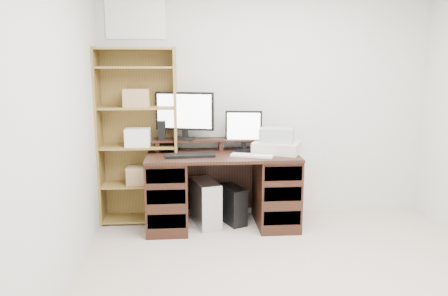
{
  "coord_description": "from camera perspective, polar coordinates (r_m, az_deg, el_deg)",
  "views": [
    {
      "loc": [
        -0.83,
        -2.62,
        1.63
      ],
      "look_at": [
        -0.5,
        1.43,
        0.85
      ],
      "focal_mm": 35.0,
      "sensor_mm": 36.0,
      "label": 1
    }
  ],
  "objects": [
    {
      "name": "room",
      "position": [
        2.77,
        12.77,
        2.74
      ],
      "size": [
        3.54,
        4.04,
        2.54
      ],
      "color": "#B8A492",
      "rests_on": "ground"
    },
    {
      "name": "desk",
      "position": [
        4.45,
        -0.22,
        -5.32
      ],
      "size": [
        1.5,
        0.7,
        0.75
      ],
      "color": "black",
      "rests_on": "ground"
    },
    {
      "name": "riser_shelf",
      "position": [
        4.55,
        -0.43,
        0.91
      ],
      "size": [
        1.4,
        0.22,
        0.12
      ],
      "color": "black",
      "rests_on": "desk"
    },
    {
      "name": "monitor_wide",
      "position": [
        4.49,
        -5.17,
        4.58
      ],
      "size": [
        0.6,
        0.22,
        0.48
      ],
      "rotation": [
        0.0,
        0.0,
        -0.27
      ],
      "color": "black",
      "rests_on": "riser_shelf"
    },
    {
      "name": "monitor_small",
      "position": [
        4.51,
        2.58,
        2.5
      ],
      "size": [
        0.38,
        0.16,
        0.41
      ],
      "rotation": [
        0.0,
        0.0,
        -0.15
      ],
      "color": "black",
      "rests_on": "desk"
    },
    {
      "name": "speaker",
      "position": [
        4.52,
        -8.12,
        2.31
      ],
      "size": [
        0.08,
        0.08,
        0.19
      ],
      "primitive_type": "cube",
      "rotation": [
        0.0,
        0.0,
        0.01
      ],
      "color": "black",
      "rests_on": "riser_shelf"
    },
    {
      "name": "keyboard_black",
      "position": [
        4.23,
        -4.47,
        -0.98
      ],
      "size": [
        0.49,
        0.19,
        0.03
      ],
      "primitive_type": "cube",
      "rotation": [
        0.0,
        0.0,
        0.06
      ],
      "color": "black",
      "rests_on": "desk"
    },
    {
      "name": "keyboard_white",
      "position": [
        4.24,
        3.66,
        -1.0
      ],
      "size": [
        0.43,
        0.25,
        0.02
      ],
      "primitive_type": "cube",
      "rotation": [
        0.0,
        0.0,
        -0.35
      ],
      "color": "silver",
      "rests_on": "desk"
    },
    {
      "name": "mouse",
      "position": [
        4.35,
        7.84,
        -0.64
      ],
      "size": [
        0.1,
        0.07,
        0.04
      ],
      "primitive_type": "ellipsoid",
      "rotation": [
        0.0,
        0.0,
        -0.07
      ],
      "color": "silver",
      "rests_on": "desk"
    },
    {
      "name": "printer",
      "position": [
        4.43,
        6.9,
        0.07
      ],
      "size": [
        0.54,
        0.49,
        0.11
      ],
      "primitive_type": "cube",
      "rotation": [
        0.0,
        0.0,
        -0.41
      ],
      "color": "#BAB5A2",
      "rests_on": "desk"
    },
    {
      "name": "basket",
      "position": [
        4.41,
        6.94,
        1.68
      ],
      "size": [
        0.39,
        0.33,
        0.14
      ],
      "primitive_type": "cube",
      "rotation": [
        0.0,
        0.0,
        -0.34
      ],
      "color": "#989CA2",
      "rests_on": "printer"
    },
    {
      "name": "tower_silver",
      "position": [
        4.52,
        -2.44,
        -7.16
      ],
      "size": [
        0.32,
        0.5,
        0.47
      ],
      "primitive_type": "cube",
      "rotation": [
        0.0,
        0.0,
        0.26
      ],
      "color": "#BABDC1",
      "rests_on": "ground"
    },
    {
      "name": "tower_black",
      "position": [
        4.59,
        1.07,
        -7.41
      ],
      "size": [
        0.3,
        0.42,
        0.38
      ],
      "rotation": [
        0.0,
        0.0,
        0.39
      ],
      "color": "black",
      "rests_on": "ground"
    },
    {
      "name": "bookshelf",
      "position": [
        4.56,
        -11.15,
        1.68
      ],
      "size": [
        0.8,
        0.3,
        1.8
      ],
      "color": "olive",
      "rests_on": "ground"
    }
  ]
}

